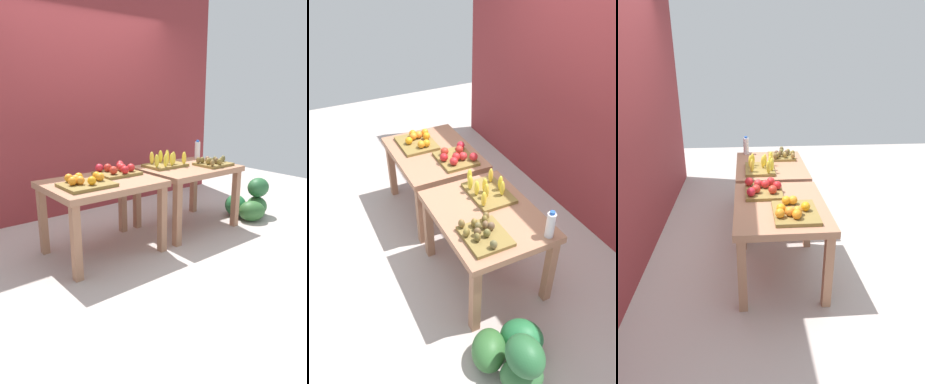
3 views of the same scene
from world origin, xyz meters
TOP-DOWN VIEW (x-y plane):
  - ground_plane at (0.00, 0.00)m, footprint 8.00×8.00m
  - back_wall at (0.00, 1.35)m, footprint 4.40×0.12m
  - display_table_left at (-0.56, 0.00)m, footprint 1.04×0.80m
  - display_table_right at (0.56, 0.00)m, footprint 1.04×0.80m
  - orange_bin at (-0.77, -0.09)m, footprint 0.44×0.37m
  - apple_bin at (-0.29, 0.13)m, footprint 0.40×0.37m
  - banana_crate at (0.34, 0.12)m, footprint 0.45×0.33m
  - kiwi_bin at (0.80, -0.16)m, footprint 0.37×0.33m
  - water_bottle at (1.01, 0.28)m, footprint 0.07×0.07m
  - watermelon_pile at (1.43, -0.25)m, footprint 0.64×0.67m

SIDE VIEW (x-z plane):
  - ground_plane at x=0.00m, z-range 0.00..0.00m
  - watermelon_pile at x=1.43m, z-range -0.06..0.42m
  - display_table_left at x=-0.56m, z-range 0.26..0.98m
  - display_table_right at x=0.56m, z-range 0.26..0.98m
  - kiwi_bin at x=0.80m, z-range 0.70..0.81m
  - orange_bin at x=-0.77m, z-range 0.70..0.81m
  - apple_bin at x=-0.29m, z-range 0.71..0.82m
  - banana_crate at x=0.34m, z-range 0.68..0.85m
  - water_bottle at x=1.01m, z-range 0.71..0.94m
  - back_wall at x=0.00m, z-range 0.00..3.00m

